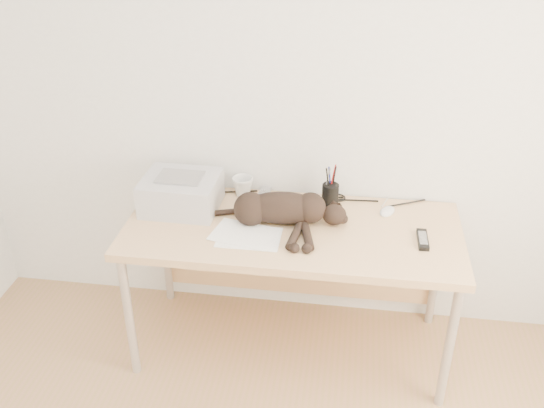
% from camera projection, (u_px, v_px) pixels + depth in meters
% --- Properties ---
extents(wall_back, '(3.50, 0.00, 3.50)m').
position_uv_depth(wall_back, '(303.00, 89.00, 2.92)').
color(wall_back, white).
rests_on(wall_back, floor).
extents(desk, '(1.60, 0.70, 0.74)m').
position_uv_depth(desk, '(294.00, 241.00, 3.02)').
color(desk, '#E5BF86').
rests_on(desk, floor).
extents(printer, '(0.37, 0.32, 0.18)m').
position_uv_depth(printer, '(181.00, 192.00, 3.01)').
color(printer, '#AAAAAF').
rests_on(printer, desk).
extents(papers, '(0.34, 0.26, 0.01)m').
position_uv_depth(papers, '(246.00, 236.00, 2.81)').
color(papers, white).
rests_on(papers, desk).
extents(cat, '(0.74, 0.34, 0.17)m').
position_uv_depth(cat, '(278.00, 210.00, 2.88)').
color(cat, black).
rests_on(cat, desk).
extents(mug, '(0.15, 0.15, 0.10)m').
position_uv_depth(mug, '(243.00, 186.00, 3.13)').
color(mug, silver).
rests_on(mug, desk).
extents(pen_cup, '(0.08, 0.08, 0.21)m').
position_uv_depth(pen_cup, '(330.00, 195.00, 3.04)').
color(pen_cup, black).
rests_on(pen_cup, desk).
extents(remote_grey, '(0.07, 0.20, 0.02)m').
position_uv_depth(remote_grey, '(262.00, 197.00, 3.12)').
color(remote_grey, gray).
rests_on(remote_grey, desk).
extents(remote_black, '(0.05, 0.17, 0.02)m').
position_uv_depth(remote_black, '(423.00, 240.00, 2.77)').
color(remote_black, black).
rests_on(remote_black, desk).
extents(mouse, '(0.10, 0.13, 0.04)m').
position_uv_depth(mouse, '(387.00, 209.00, 2.99)').
color(mouse, white).
rests_on(mouse, desk).
extents(cable_tangle, '(1.36, 0.08, 0.01)m').
position_uv_depth(cable_tangle, '(299.00, 195.00, 3.15)').
color(cable_tangle, black).
rests_on(cable_tangle, desk).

